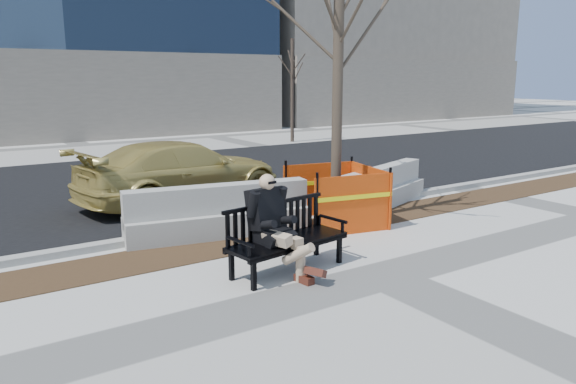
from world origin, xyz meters
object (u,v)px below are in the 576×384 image
object	(u,v)px
tree_fence	(335,224)
sedan	(184,202)
jersey_barrier_left	(219,236)
jersey_barrier_right	(381,206)
seated_man	(272,274)
bench	(288,271)

from	to	relation	value
tree_fence	sedan	world-z (taller)	tree_fence
jersey_barrier_left	jersey_barrier_right	size ratio (longest dim) A/B	1.06
seated_man	jersey_barrier_left	size ratio (longest dim) A/B	0.45
jersey_barrier_right	tree_fence	bearing A→B (deg)	179.06
bench	tree_fence	bearing A→B (deg)	28.99
tree_fence	jersey_barrier_left	world-z (taller)	tree_fence
seated_man	sedan	bearing A→B (deg)	73.32
bench	jersey_barrier_right	distance (m)	4.69
jersey_barrier_right	seated_man	bearing A→B (deg)	-171.42
bench	jersey_barrier_right	xyz separation A→B (m)	(4.07, 2.33, 0.00)
jersey_barrier_right	bench	bearing A→B (deg)	-169.74
bench	seated_man	size ratio (longest dim) A/B	1.30
seated_man	sedan	xyz separation A→B (m)	(0.77, 5.21, 0.00)
bench	jersey_barrier_left	world-z (taller)	bench
tree_fence	jersey_barrier_right	size ratio (longest dim) A/B	1.91
seated_man	tree_fence	distance (m)	3.05
tree_fence	sedan	distance (m)	3.92
seated_man	sedan	size ratio (longest dim) A/B	0.31
bench	sedan	distance (m)	5.25
sedan	jersey_barrier_right	xyz separation A→B (m)	(3.56, -2.89, 0.00)
seated_man	jersey_barrier_left	xyz separation A→B (m)	(0.23, 2.22, 0.00)
tree_fence	jersey_barrier_left	bearing A→B (deg)	167.38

